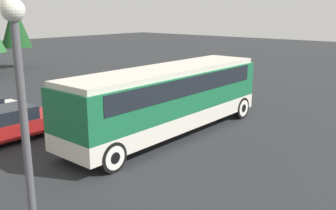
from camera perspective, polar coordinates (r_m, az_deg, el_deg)
The scene contains 6 objects.
ground_plane at distance 17.01m, azimuth -0.00°, elevation -4.50°, with size 120.00×120.00×0.00m, color #26282B.
tour_bus at distance 16.58m, azimuth 0.22°, elevation 1.65°, with size 10.81×2.67×3.06m.
parked_car_near at distance 17.51m, azimuth -22.91°, elevation -2.65°, with size 4.13×1.90×1.45m.
parked_car_far at distance 25.16m, azimuth -7.41°, elevation 3.08°, with size 4.78×1.97×1.30m.
lamp_post at distance 7.81m, azimuth -21.36°, elevation 0.51°, with size 0.44×0.44×5.67m.
tree_right at distance 39.66m, azimuth -22.28°, elevation 11.25°, with size 2.87×2.87×6.34m.
Camera 1 is at (-12.30, -10.42, 5.43)m, focal length 40.00 mm.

